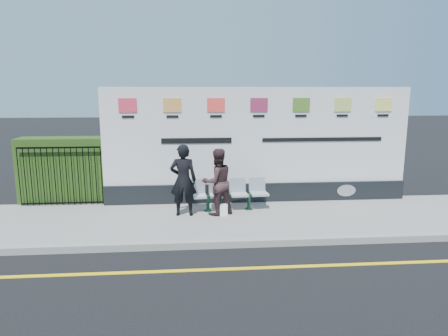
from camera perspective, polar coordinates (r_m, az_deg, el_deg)
name	(u,v)px	position (r m, az deg, el deg)	size (l,w,h in m)	color
ground	(264,268)	(7.19, 5.78, -14.02)	(80.00, 80.00, 0.00)	black
pavement	(245,219)	(9.47, 3.04, -7.31)	(14.00, 3.00, 0.12)	gray
kerb	(255,243)	(8.07, 4.49, -10.58)	(14.00, 0.18, 0.14)	gray
yellow_line	(264,268)	(7.19, 5.78, -13.99)	(14.00, 0.10, 0.01)	yellow
billboard	(258,153)	(10.52, 4.83, 2.17)	(8.00, 0.30, 3.00)	black
hedge	(66,169)	(11.40, -21.67, -0.19)	(2.35, 0.70, 1.70)	#274615
railing	(61,176)	(10.99, -22.31, -1.06)	(2.05, 0.06, 1.54)	black
bench	(229,202)	(9.87, 0.66, -4.89)	(1.95, 0.52, 0.42)	silver
woman_left	(183,180)	(9.39, -5.83, -1.73)	(0.62, 0.41, 1.70)	black
woman_right	(217,182)	(9.43, -0.97, -1.98)	(0.77, 0.60, 1.59)	#3A2627
handbag_brown	(218,190)	(9.75, -0.82, -3.20)	(0.25, 0.11, 0.20)	black
carrier_bag_white	(222,209)	(9.52, -0.33, -5.95)	(0.27, 0.16, 0.27)	white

